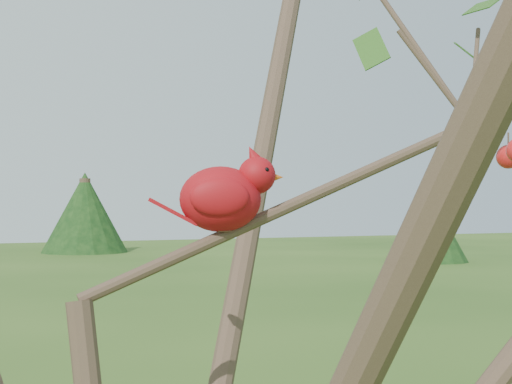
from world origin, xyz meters
TOP-DOWN VIEW (x-y plane):
  - crabapple_tree at (0.03, -0.02)m, footprint 2.35×2.05m
  - cardinal at (0.15, 0.08)m, footprint 0.19×0.12m

SIDE VIEW (x-z plane):
  - cardinal at x=0.15m, z-range 2.02..2.15m
  - crabapple_tree at x=0.03m, z-range 0.65..3.60m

